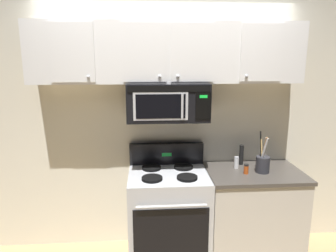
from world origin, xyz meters
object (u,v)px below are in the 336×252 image
at_px(over_range_microwave, 168,102).
at_px(pepper_mill, 241,155).
at_px(stove_range, 168,215).
at_px(salt_shaker, 236,163).
at_px(utensil_crock_charcoal, 263,163).
at_px(spice_jar, 246,169).

relative_size(over_range_microwave, pepper_mill, 3.67).
xyz_separation_m(stove_range, salt_shaker, (0.69, 0.10, 0.49)).
relative_size(stove_range, utensil_crock_charcoal, 2.82).
xyz_separation_m(utensil_crock_charcoal, salt_shaker, (-0.22, 0.13, -0.04)).
bearing_deg(utensil_crock_charcoal, spice_jar, -170.92).
bearing_deg(stove_range, pepper_mill, 14.92).
relative_size(over_range_microwave, salt_shaker, 6.42).
xyz_separation_m(over_range_microwave, pepper_mill, (0.77, 0.09, -0.57)).
distance_m(salt_shaker, spice_jar, 0.16).
bearing_deg(utensil_crock_charcoal, pepper_mill, 120.08).
bearing_deg(stove_range, spice_jar, -4.57).
relative_size(pepper_mill, spice_jar, 2.19).
distance_m(utensil_crock_charcoal, spice_jar, 0.18).
bearing_deg(spice_jar, over_range_microwave, 166.62).
bearing_deg(salt_shaker, stove_range, -171.90).
xyz_separation_m(stove_range, utensil_crock_charcoal, (0.91, -0.03, 0.53)).
relative_size(salt_shaker, spice_jar, 1.25).
bearing_deg(pepper_mill, spice_jar, -96.89).
bearing_deg(utensil_crock_charcoal, salt_shaker, 149.26).
bearing_deg(spice_jar, utensil_crock_charcoal, 9.08).
bearing_deg(salt_shaker, utensil_crock_charcoal, -30.74).
xyz_separation_m(stove_range, spice_jar, (0.74, -0.06, 0.48)).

